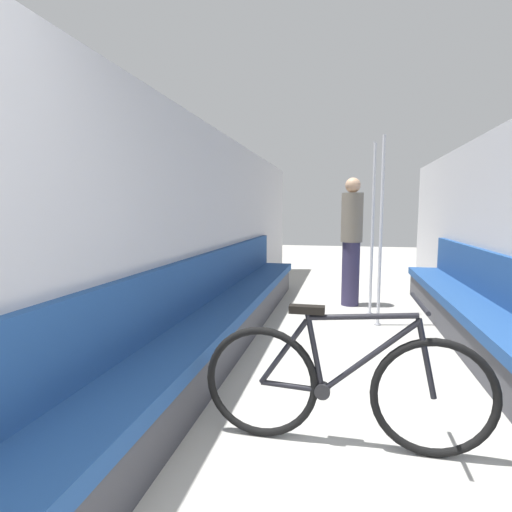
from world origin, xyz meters
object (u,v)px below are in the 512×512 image
object	(u,v)px
bench_seat_row_right	(494,331)
passenger_standing	(351,240)
bicycle	(343,386)
bench_seat_row_left	(226,315)
grab_pole_near	(381,235)
grab_pole_far	(372,232)

from	to	relation	value
bench_seat_row_right	passenger_standing	bearing A→B (deg)	121.25
bench_seat_row_right	passenger_standing	xyz separation A→B (m)	(-1.20, 1.98, 0.64)
bicycle	passenger_standing	size ratio (longest dim) A/B	0.90
bench_seat_row_left	grab_pole_near	world-z (taller)	grab_pole_near
passenger_standing	bench_seat_row_left	bearing A→B (deg)	79.38
grab_pole_near	passenger_standing	bearing A→B (deg)	107.84
bench_seat_row_right	grab_pole_far	world-z (taller)	grab_pole_far
grab_pole_far	passenger_standing	world-z (taller)	grab_pole_far
bench_seat_row_left	grab_pole_near	xyz separation A→B (m)	(1.56, 1.03, 0.78)
bicycle	grab_pole_far	world-z (taller)	grab_pole_far
bench_seat_row_right	grab_pole_near	distance (m)	1.57
bench_seat_row_left	bench_seat_row_right	distance (m)	2.46
bench_seat_row_right	passenger_standing	world-z (taller)	passenger_standing
grab_pole_near	grab_pole_far	xyz separation A→B (m)	(-0.06, 0.50, 0.00)
bench_seat_row_left	bench_seat_row_right	size ratio (longest dim) A/B	1.00
bicycle	grab_pole_near	world-z (taller)	grab_pole_near
grab_pole_near	bicycle	bearing A→B (deg)	-98.82
bench_seat_row_right	bicycle	world-z (taller)	bench_seat_row_right
grab_pole_far	bicycle	bearing A→B (deg)	-96.32
bench_seat_row_right	grab_pole_far	size ratio (longest dim) A/B	2.70
grab_pole_far	passenger_standing	xyz separation A→B (m)	(-0.25, 0.46, -0.14)
grab_pole_near	passenger_standing	distance (m)	1.02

